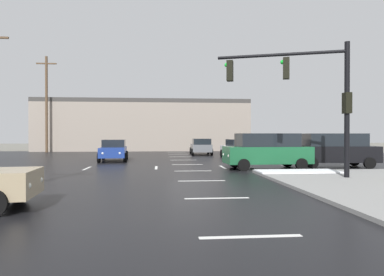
{
  "coord_description": "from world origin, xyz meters",
  "views": [
    {
      "loc": [
        -1.7,
        -20.42,
        1.97
      ],
      "look_at": [
        0.89,
        8.45,
        1.7
      ],
      "focal_mm": 32.16,
      "sensor_mm": 36.0,
      "label": 1
    }
  ],
  "objects_px": {
    "traffic_signal_mast": "(308,87)",
    "sedan_grey": "(201,146)",
    "utility_pole_distant": "(47,102)",
    "sedan_white": "(238,148)",
    "sedan_blue": "(114,150)",
    "suv_black": "(334,149)",
    "suv_green": "(267,150)"
  },
  "relations": [
    {
      "from": "sedan_blue",
      "to": "sedan_grey",
      "type": "bearing_deg",
      "value": 129.61
    },
    {
      "from": "sedan_blue",
      "to": "suv_black",
      "type": "distance_m",
      "value": 15.43
    },
    {
      "from": "sedan_grey",
      "to": "sedan_blue",
      "type": "bearing_deg",
      "value": 135.15
    },
    {
      "from": "suv_black",
      "to": "utility_pole_distant",
      "type": "bearing_deg",
      "value": 145.52
    },
    {
      "from": "sedan_blue",
      "to": "sedan_white",
      "type": "height_order",
      "value": "same"
    },
    {
      "from": "utility_pole_distant",
      "to": "sedan_grey",
      "type": "bearing_deg",
      "value": -20.72
    },
    {
      "from": "utility_pole_distant",
      "to": "sedan_white",
      "type": "bearing_deg",
      "value": -31.92
    },
    {
      "from": "sedan_blue",
      "to": "suv_black",
      "type": "bearing_deg",
      "value": 61.15
    },
    {
      "from": "sedan_blue",
      "to": "sedan_grey",
      "type": "relative_size",
      "value": 1.01
    },
    {
      "from": "sedan_white",
      "to": "sedan_blue",
      "type": "bearing_deg",
      "value": 95.05
    },
    {
      "from": "sedan_grey",
      "to": "sedan_white",
      "type": "bearing_deg",
      "value": -154.86
    },
    {
      "from": "sedan_grey",
      "to": "sedan_white",
      "type": "height_order",
      "value": "same"
    },
    {
      "from": "suv_green",
      "to": "utility_pole_distant",
      "type": "height_order",
      "value": "utility_pole_distant"
    },
    {
      "from": "sedan_blue",
      "to": "utility_pole_distant",
      "type": "relative_size",
      "value": 0.43
    },
    {
      "from": "suv_black",
      "to": "traffic_signal_mast",
      "type": "bearing_deg",
      "value": -121.08
    },
    {
      "from": "sedan_grey",
      "to": "utility_pole_distant",
      "type": "distance_m",
      "value": 18.41
    },
    {
      "from": "traffic_signal_mast",
      "to": "sedan_grey",
      "type": "height_order",
      "value": "traffic_signal_mast"
    },
    {
      "from": "utility_pole_distant",
      "to": "traffic_signal_mast",
      "type": "bearing_deg",
      "value": -52.45
    },
    {
      "from": "traffic_signal_mast",
      "to": "sedan_blue",
      "type": "distance_m",
      "value": 15.76
    },
    {
      "from": "utility_pole_distant",
      "to": "suv_green",
      "type": "bearing_deg",
      "value": -47.49
    },
    {
      "from": "sedan_white",
      "to": "suv_black",
      "type": "bearing_deg",
      "value": -156.19
    },
    {
      "from": "suv_green",
      "to": "sedan_blue",
      "type": "bearing_deg",
      "value": -38.92
    },
    {
      "from": "sedan_grey",
      "to": "suv_black",
      "type": "bearing_deg",
      "value": -152.52
    },
    {
      "from": "sedan_blue",
      "to": "suv_green",
      "type": "distance_m",
      "value": 12.0
    },
    {
      "from": "traffic_signal_mast",
      "to": "suv_black",
      "type": "distance_m",
      "value": 7.12
    },
    {
      "from": "suv_green",
      "to": "utility_pole_distant",
      "type": "bearing_deg",
      "value": -49.58
    },
    {
      "from": "traffic_signal_mast",
      "to": "utility_pole_distant",
      "type": "bearing_deg",
      "value": -33.08
    },
    {
      "from": "sedan_blue",
      "to": "sedan_white",
      "type": "distance_m",
      "value": 9.95
    },
    {
      "from": "traffic_signal_mast",
      "to": "sedan_white",
      "type": "relative_size",
      "value": 1.26
    },
    {
      "from": "sedan_grey",
      "to": "suv_green",
      "type": "bearing_deg",
      "value": -169.51
    },
    {
      "from": "traffic_signal_mast",
      "to": "suv_green",
      "type": "xyz_separation_m",
      "value": [
        -0.44,
        4.52,
        -2.98
      ]
    },
    {
      "from": "suv_green",
      "to": "utility_pole_distant",
      "type": "xyz_separation_m",
      "value": [
        -18.79,
        20.5,
        4.5
      ]
    }
  ]
}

